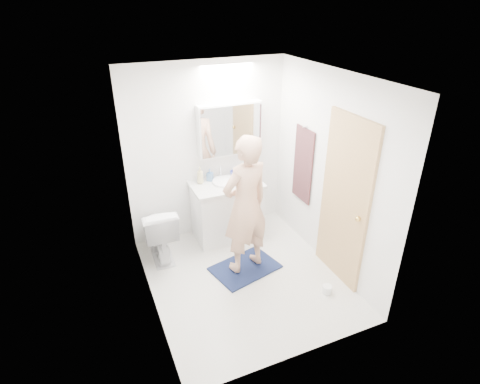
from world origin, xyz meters
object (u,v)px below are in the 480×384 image
medicine_cabinet (230,129)px  soap_bottle_b (210,175)px  toothbrush_cup (234,174)px  person (246,206)px  toilet_paper_roll (327,289)px  toilet (159,231)px  soap_bottle_a (200,175)px  vanity_cabinet (227,211)px

medicine_cabinet → soap_bottle_b: bearing=-174.5°
medicine_cabinet → toothbrush_cup: 0.64m
medicine_cabinet → person: medicine_cabinet is taller
medicine_cabinet → soap_bottle_b: 0.67m
person → soap_bottle_b: person is taller
medicine_cabinet → toilet_paper_roll: (0.47, -1.80, -1.45)m
toilet → toilet_paper_roll: bearing=139.6°
soap_bottle_a → soap_bottle_b: 0.15m
soap_bottle_b → toilet: bearing=-160.1°
soap_bottle_b → soap_bottle_a: bearing=-168.4°
vanity_cabinet → soap_bottle_b: size_ratio=5.33×
vanity_cabinet → soap_bottle_a: 0.65m
vanity_cabinet → person: person is taller
medicine_cabinet → soap_bottle_b: medicine_cabinet is taller
vanity_cabinet → toothbrush_cup: toothbrush_cup is taller
person → vanity_cabinet: bearing=-109.4°
person → toilet_paper_roll: bearing=117.5°
soap_bottle_a → toilet_paper_roll: soap_bottle_a is taller
medicine_cabinet → toothbrush_cup: bearing=-61.3°
toilet → soap_bottle_a: size_ratio=3.28×
toilet → person: (0.91, -0.69, 0.53)m
vanity_cabinet → medicine_cabinet: medicine_cabinet is taller
medicine_cabinet → person: (-0.22, -1.02, -0.59)m
toothbrush_cup → toilet_paper_roll: 1.98m
medicine_cabinet → toilet: size_ratio=1.16×
person → toilet_paper_roll: size_ratio=15.65×
vanity_cabinet → toilet_paper_roll: bearing=-69.0°
vanity_cabinet → soap_bottle_a: bearing=154.8°
toilet → toothbrush_cup: toothbrush_cup is taller
toilet → person: size_ratio=0.44×
toothbrush_cup → toilet: bearing=-166.6°
medicine_cabinet → toilet_paper_roll: size_ratio=8.00×
vanity_cabinet → toilet: (-0.99, -0.11, -0.01)m
medicine_cabinet → soap_bottle_a: medicine_cabinet is taller
soap_bottle_a → toilet_paper_roll: (0.93, -1.74, -0.89)m
vanity_cabinet → toothbrush_cup: size_ratio=9.15×
toilet → medicine_cabinet: bearing=-161.6°
toothbrush_cup → medicine_cabinet: bearing=118.7°
vanity_cabinet → person: bearing=-95.6°
vanity_cabinet → soap_bottle_b: soap_bottle_b is taller
medicine_cabinet → person: size_ratio=0.51×
soap_bottle_a → soap_bottle_b: bearing=11.6°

